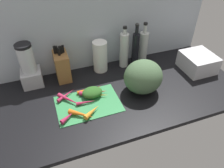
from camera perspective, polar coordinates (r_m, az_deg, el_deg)
The scene contains 22 objects.
ground_plane at distance 151.22cm, azimuth 2.38°, elevation -2.22°, with size 170.00×80.00×3.00cm, color black.
wall_back at distance 164.62cm, azimuth -2.48°, elevation 14.57°, with size 170.00×3.00×60.00cm, color #ADB7C1.
cutting_board at distance 140.84cm, azimuth -6.35°, elevation -5.22°, with size 41.16×28.24×0.80cm, color #338C4C.
carrot_0 at distance 139.71cm, azimuth -6.93°, elevation -4.85°, with size 2.27×2.27×12.84cm, color #B2264C.
carrot_1 at distance 148.96cm, azimuth -6.02°, elevation -1.44°, with size 2.33×2.33×17.64cm, color orange.
carrot_2 at distance 131.97cm, azimuth -11.70°, elevation -8.62°, with size 3.08×3.08×10.66cm, color #B2264C.
carrot_3 at distance 132.71cm, azimuth -5.32°, elevation -7.32°, with size 3.38×3.38×12.77cm, color orange.
carrot_4 at distance 146.19cm, azimuth -3.86°, elevation -2.17°, with size 2.50×2.50×13.35cm, color red.
carrot_5 at distance 142.92cm, azimuth -11.49°, elevation -4.06°, with size 2.99×2.99×17.40cm, color #B2264C.
carrot_6 at distance 144.41cm, azimuth -6.19°, elevation -2.83°, with size 2.98×2.98×13.13cm, color #B2264C.
carrot_7 at distance 146.87cm, azimuth -12.21°, elevation -2.93°, with size 2.46×2.46×14.51cm, color #B2264C.
carrot_8 at distance 131.95cm, azimuth -8.20°, elevation -7.98°, with size 3.36×3.36×16.26cm, color orange.
carrot_9 at distance 144.09cm, azimuth -4.18°, elevation -2.97°, with size 2.32×2.32×16.36cm, color orange.
carrot_greens_pile at distance 143.83cm, azimuth -5.29°, elevation -2.22°, with size 13.65×10.50×5.78cm, color #2D6023.
winter_squash at distance 144.85cm, azimuth 8.31°, elevation 1.91°, with size 26.50×24.20×23.35cm, color #4C6B47.
knife_block at distance 159.65cm, azimuth -13.19°, elevation 4.74°, with size 9.64×16.44×26.25cm.
blender_appliance at distance 158.12cm, azimuth -21.21°, elevation 3.96°, with size 13.94×13.94×32.44cm.
paper_towel_roll at distance 163.99cm, azimuth -3.19°, elevation 7.36°, with size 10.92×10.92×24.32cm, color white.
bottle_0 at distance 167.92cm, azimuth 3.24°, elevation 9.08°, with size 6.98×6.98×33.62cm.
bottle_1 at distance 169.41cm, azimuth 6.28°, elevation 9.32°, with size 5.52×5.52×35.31cm.
bottle_2 at distance 177.28cm, azimuth 8.37°, elevation 10.00°, with size 6.93×6.93×32.90cm.
dish_rack at distance 180.12cm, azimuth 21.93°, elevation 5.43°, with size 22.78×24.31×13.15cm, color silver.
Camera 1 is at (-44.71, -104.46, 98.28)cm, focal length 34.26 mm.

